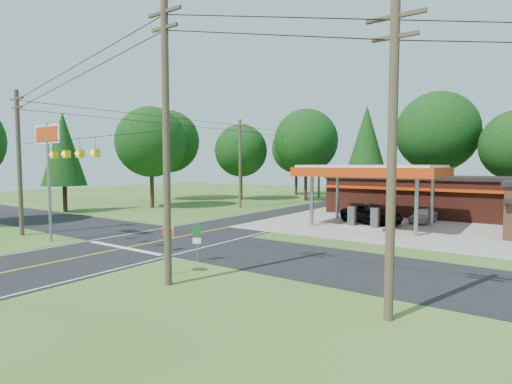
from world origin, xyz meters
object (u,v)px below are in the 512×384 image
Objects in this scene: gas_canopy at (372,173)px; sedan_car at (423,216)px; octagonal_stop_sign at (168,236)px; suv_car at (371,215)px; big_stop_sign at (48,153)px.

sedan_car is (3.00, 4.21, -3.64)m from gas_canopy.
gas_canopy is at bearing 82.27° from octagonal_stop_sign.
gas_canopy reaches higher than sedan_car.
suv_car is 20.64m from octagonal_stop_sign.
big_stop_sign is 12.69m from octagonal_stop_sign.
octagonal_stop_sign is (-5.58, -23.22, 1.13)m from sedan_car.
sedan_car is at bearing 76.49° from octagonal_stop_sign.
sedan_car is 23.91m from octagonal_stop_sign.
gas_canopy is 4.49× the size of octagonal_stop_sign.
suv_car is 24.57m from big_stop_sign.
octagonal_stop_sign is at bearing -4.77° from big_stop_sign.
sedan_car is at bearing 51.60° from big_stop_sign.
gas_canopy is 19.35m from octagonal_stop_sign.
gas_canopy is 23.23m from big_stop_sign.
octagonal_stop_sign is (12.03, -1.00, -3.92)m from big_stop_sign.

